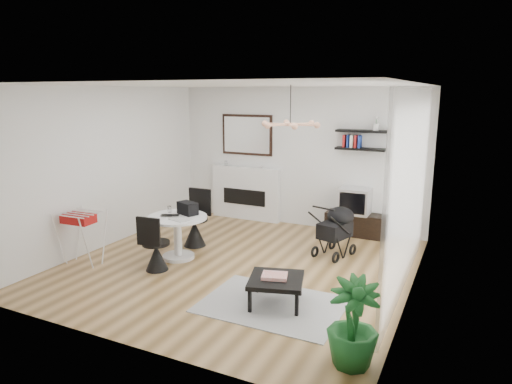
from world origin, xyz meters
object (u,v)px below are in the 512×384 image
at_px(dining_table, 178,231).
at_px(crt_tv, 355,201).
at_px(tv_console, 356,224).
at_px(fireplace, 246,187).
at_px(stroller, 336,232).
at_px(coffee_table, 276,281).
at_px(drying_rack, 82,237).
at_px(potted_plant, 353,323).

bearing_deg(dining_table, crt_tv, 47.40).
relative_size(tv_console, dining_table, 1.17).
bearing_deg(fireplace, stroller, -29.61).
bearing_deg(crt_tv, stroller, -90.33).
bearing_deg(crt_tv, coffee_table, -93.17).
relative_size(fireplace, drying_rack, 2.61).
xyz_separation_m(fireplace, stroller, (2.31, -1.31, -0.31)).
relative_size(fireplace, crt_tv, 3.95).
relative_size(crt_tv, dining_table, 0.58).
bearing_deg(potted_plant, fireplace, 127.92).
xyz_separation_m(fireplace, crt_tv, (2.32, -0.13, -0.03)).
relative_size(crt_tv, coffee_table, 0.67).
bearing_deg(fireplace, drying_rack, -107.63).
bearing_deg(drying_rack, fireplace, 69.09).
height_order(tv_console, crt_tv, crt_tv).
xyz_separation_m(crt_tv, coffee_table, (-0.18, -3.24, -0.34)).
bearing_deg(stroller, coffee_table, -78.00).
bearing_deg(tv_console, dining_table, -133.03).
bearing_deg(dining_table, stroller, 29.21).
bearing_deg(drying_rack, stroller, 28.34).
bearing_deg(potted_plant, stroller, 108.85).
xyz_separation_m(crt_tv, stroller, (-0.01, -1.18, -0.27)).
bearing_deg(tv_console, fireplace, 176.91).
xyz_separation_m(tv_console, stroller, (-0.04, -1.19, 0.17)).
xyz_separation_m(drying_rack, coffee_table, (3.22, 0.03, -0.12)).
xyz_separation_m(tv_console, potted_plant, (0.96, -4.12, 0.24)).
height_order(stroller, coffee_table, stroller).
distance_m(fireplace, crt_tv, 2.32).
relative_size(fireplace, dining_table, 2.28).
bearing_deg(drying_rack, crt_tv, 40.63).
bearing_deg(tv_console, stroller, -92.10).
bearing_deg(stroller, potted_plant, -54.36).
distance_m(crt_tv, drying_rack, 4.72).
relative_size(fireplace, stroller, 2.45).
xyz_separation_m(tv_console, coffee_table, (-0.22, -3.24, 0.10)).
xyz_separation_m(coffee_table, potted_plant, (1.18, -0.88, 0.13)).
relative_size(dining_table, potted_plant, 1.07).
distance_m(fireplace, tv_console, 2.40).
bearing_deg(potted_plant, drying_rack, 169.03).
xyz_separation_m(crt_tv, potted_plant, (1.00, -4.12, -0.21)).
height_order(stroller, potted_plant, potted_plant).
xyz_separation_m(dining_table, drying_rack, (-1.17, -0.84, -0.02)).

